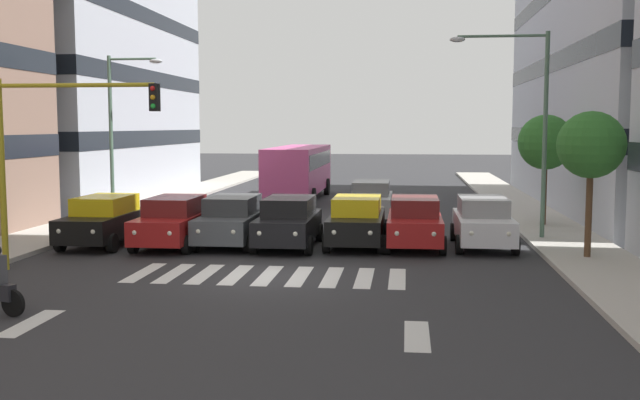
# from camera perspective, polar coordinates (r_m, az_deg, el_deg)

# --- Properties ---
(ground_plane) EXTENTS (180.00, 180.00, 0.00)m
(ground_plane) POSITION_cam_1_polar(r_m,az_deg,el_deg) (20.71, -4.06, -5.86)
(ground_plane) COLOR #2D2D30
(sidewalk_left) EXTENTS (2.79, 90.00, 0.15)m
(sidewalk_left) POSITION_cam_1_polar(r_m,az_deg,el_deg) (21.12, 22.37, -5.84)
(sidewalk_left) COLOR #B2ADA3
(sidewalk_left) RESTS_ON ground_plane
(crosswalk_markings) EXTENTS (7.65, 2.80, 0.01)m
(crosswalk_markings) POSITION_cam_1_polar(r_m,az_deg,el_deg) (20.71, -4.06, -5.85)
(crosswalk_markings) COLOR silver
(crosswalk_markings) RESTS_ON ground_plane
(lane_arrow_0) EXTENTS (0.50, 2.20, 0.01)m
(lane_arrow_0) POSITION_cam_1_polar(r_m,az_deg,el_deg) (15.01, 7.52, -10.38)
(lane_arrow_0) COLOR silver
(lane_arrow_0) RESTS_ON ground_plane
(lane_arrow_1) EXTENTS (0.50, 2.20, 0.01)m
(lane_arrow_1) POSITION_cam_1_polar(r_m,az_deg,el_deg) (16.95, -21.48, -8.85)
(lane_arrow_1) COLOR silver
(lane_arrow_1) RESTS_ON ground_plane
(car_0) EXTENTS (2.02, 4.44, 1.72)m
(car_0) POSITION_cam_1_polar(r_m,az_deg,el_deg) (25.88, 12.50, -1.66)
(car_0) COLOR silver
(car_0) RESTS_ON ground_plane
(car_1) EXTENTS (2.02, 4.44, 1.72)m
(car_1) POSITION_cam_1_polar(r_m,az_deg,el_deg) (25.46, 7.34, -1.69)
(car_1) COLOR maroon
(car_1) RESTS_ON ground_plane
(car_2) EXTENTS (2.02, 4.44, 1.72)m
(car_2) POSITION_cam_1_polar(r_m,az_deg,el_deg) (25.53, 2.87, -1.63)
(car_2) COLOR black
(car_2) RESTS_ON ground_plane
(car_3) EXTENTS (2.02, 4.44, 1.72)m
(car_3) POSITION_cam_1_polar(r_m,az_deg,el_deg) (25.30, -2.45, -1.70)
(car_3) COLOR black
(car_3) RESTS_ON ground_plane
(car_4) EXTENTS (2.02, 4.44, 1.72)m
(car_4) POSITION_cam_1_polar(r_m,az_deg,el_deg) (25.87, -6.82, -1.57)
(car_4) COLOR #474C51
(car_4) RESTS_ON ground_plane
(car_5) EXTENTS (2.02, 4.44, 1.72)m
(car_5) POSITION_cam_1_polar(r_m,az_deg,el_deg) (25.92, -11.25, -1.62)
(car_5) COLOR maroon
(car_5) RESTS_ON ground_plane
(car_6) EXTENTS (2.02, 4.44, 1.72)m
(car_6) POSITION_cam_1_polar(r_m,az_deg,el_deg) (26.84, -16.38, -1.50)
(car_6) COLOR black
(car_6) RESTS_ON ground_plane
(car_row2_0) EXTENTS (2.02, 4.44, 1.72)m
(car_row2_0) POSITION_cam_1_polar(r_m,az_deg,el_deg) (32.75, 3.97, -0.01)
(car_row2_0) COLOR #B2B7BC
(car_row2_0) RESTS_ON ground_plane
(bus_behind_traffic) EXTENTS (2.78, 10.50, 3.00)m
(bus_behind_traffic) POSITION_cam_1_polar(r_m,az_deg,el_deg) (41.53, -1.65, 2.57)
(bus_behind_traffic) COLOR #DB5193
(bus_behind_traffic) RESTS_ON ground_plane
(traffic_light_gantry) EXTENTS (4.79, 0.36, 5.50)m
(traffic_light_gantry) POSITION_cam_1_polar(r_m,az_deg,el_deg) (22.30, -20.40, 4.29)
(traffic_light_gantry) COLOR #AD991E
(traffic_light_gantry) RESTS_ON ground_plane
(street_lamp_left) EXTENTS (3.51, 0.28, 7.35)m
(street_lamp_left) POSITION_cam_1_polar(r_m,az_deg,el_deg) (27.50, 15.86, 6.64)
(street_lamp_left) COLOR #4C6B56
(street_lamp_left) RESTS_ON sidewalk_left
(street_lamp_right) EXTENTS (2.41, 0.28, 6.97)m
(street_lamp_right) POSITION_cam_1_polar(r_m,az_deg,el_deg) (32.56, -15.31, 5.92)
(street_lamp_right) COLOR #4C6B56
(street_lamp_right) RESTS_ON sidewalk_right
(street_tree_0) EXTENTS (2.05, 2.05, 4.47)m
(street_tree_0) POSITION_cam_1_polar(r_m,az_deg,el_deg) (23.86, 20.26, 3.97)
(street_tree_0) COLOR #513823
(street_tree_0) RESTS_ON sidewalk_left
(street_tree_1) EXTENTS (2.23, 2.23, 4.48)m
(street_tree_1) POSITION_cam_1_polar(r_m,az_deg,el_deg) (31.25, 17.08, 4.27)
(street_tree_1) COLOR #513823
(street_tree_1) RESTS_ON sidewalk_left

